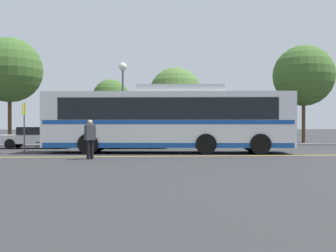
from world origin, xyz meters
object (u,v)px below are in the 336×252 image
bus_stop_sign (24,122)px  tree_3 (304,76)px  tree_1 (111,98)px  parked_car_1 (36,137)px  parked_car_2 (136,136)px  tree_2 (175,94)px  pedestrian_0 (90,137)px  tree_0 (10,70)px  street_lamp (123,82)px  transit_bus (168,119)px

bus_stop_sign → tree_3: bearing=-54.9°
tree_1 → parked_car_1: bearing=-125.8°
parked_car_2 → tree_2: size_ratio=0.68×
bus_stop_sign → tree_2: 13.85m
tree_2 → bus_stop_sign: bearing=-129.2°
tree_2 → tree_3: tree_3 is taller
parked_car_1 → tree_1: (4.14, 5.75, 2.80)m
bus_stop_sign → tree_2: tree_2 is taller
parked_car_1 → pedestrian_0: pedestrian_0 is taller
bus_stop_sign → tree_0: 12.13m
parked_car_1 → tree_2: tree_2 is taller
tree_0 → parked_car_1: bearing=-60.8°
tree_1 → tree_2: tree_2 is taller
tree_1 → street_lamp: bearing=-72.3°
transit_bus → tree_2: size_ratio=2.16×
parked_car_1 → bus_stop_sign: (0.51, -4.43, 0.93)m
parked_car_1 → bus_stop_sign: 4.55m
parked_car_1 → bus_stop_sign: bus_stop_sign is taller
parked_car_1 → street_lamp: street_lamp is taller
street_lamp → tree_3: 14.69m
tree_2 → tree_3: (10.28, -0.22, 1.51)m
pedestrian_0 → tree_1: tree_1 is taller
transit_bus → bus_stop_sign: transit_bus is taller
transit_bus → tree_0: tree_0 is taller
parked_car_2 → tree_3: 15.54m
tree_0 → tree_1: (7.66, -0.54, -2.13)m
street_lamp → tree_0: size_ratio=0.71×
tree_0 → tree_2: bearing=-0.6°
street_lamp → bus_stop_sign: bearing=-123.6°
parked_car_1 → parked_car_2: (6.02, -0.42, 0.07)m
pedestrian_0 → street_lamp: (1.01, 10.57, 3.44)m
pedestrian_0 → street_lamp: bearing=47.6°
tree_0 → tree_2: (12.66, -0.13, -1.75)m
parked_car_2 → bus_stop_sign: bearing=124.6°
tree_0 → tree_1: bearing=-4.1°
parked_car_2 → tree_0: size_ratio=0.50×
tree_3 → parked_car_2: bearing=-154.6°
transit_bus → tree_0: (-11.20, 10.81, 3.85)m
parked_car_1 → tree_1: 7.62m
parked_car_1 → tree_3: 20.85m
parked_car_2 → street_lamp: (-0.86, 2.99, 3.63)m
transit_bus → tree_2: 10.98m
parked_car_1 → tree_0: 8.73m
pedestrian_0 → bus_stop_sign: bearing=98.5°
pedestrian_0 → tree_0: tree_0 is taller
parked_car_2 → tree_2: bearing=-26.9°
transit_bus → tree_2: bearing=-1.5°
parked_car_2 → tree_0: (-9.54, 6.71, 4.86)m
transit_bus → bus_stop_sign: bearing=95.6°
pedestrian_0 → tree_0: (-7.66, 14.30, 4.67)m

